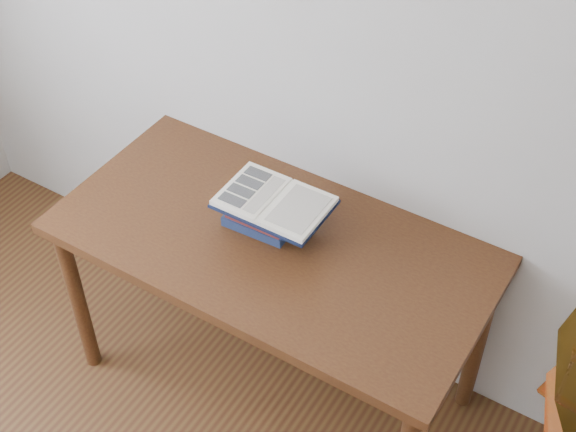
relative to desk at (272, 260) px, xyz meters
The scene contains 3 objects.
desk is the anchor object (origin of this frame).
book_stack 0.18m from the desk, 136.78° to the left, with size 0.26×0.19×0.13m.
open_book 0.24m from the desk, 104.36° to the left, with size 0.36×0.25×0.03m.
Camera 1 is at (1.15, -0.20, 2.69)m, focal length 50.00 mm.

